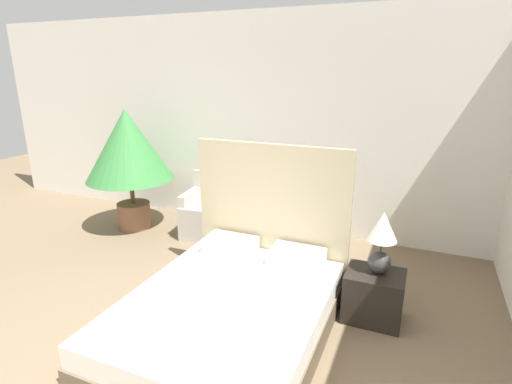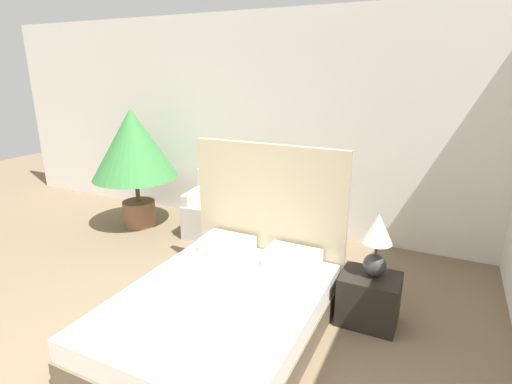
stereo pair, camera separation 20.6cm
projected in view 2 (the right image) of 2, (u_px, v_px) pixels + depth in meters
wall_back at (289, 126)px, 5.29m from camera, size 10.00×0.06×2.90m
bed at (225, 304)px, 3.38m from camera, size 1.58×2.03×1.50m
armchair_near_window_left at (214, 215)px, 5.40m from camera, size 0.76×0.66×0.84m
armchair_near_window_right at (280, 227)px, 5.00m from camera, size 0.75×0.65×0.84m
potted_palm at (134, 148)px, 5.47m from camera, size 1.17×1.17×1.67m
nightstand at (369, 299)px, 3.53m from camera, size 0.51×0.41×0.45m
table_lamp at (377, 240)px, 3.38m from camera, size 0.26×0.26×0.57m
side_table at (246, 226)px, 5.20m from camera, size 0.30×0.30×0.43m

